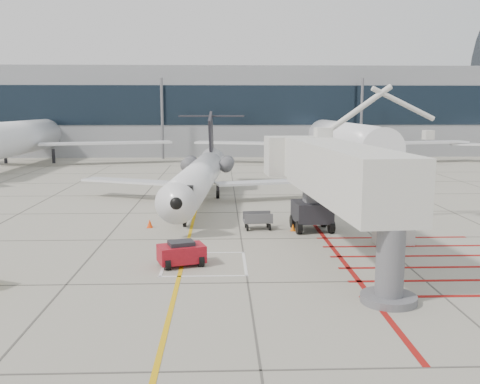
{
  "coord_description": "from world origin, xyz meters",
  "views": [
    {
      "loc": [
        -1.11,
        -26.77,
        7.72
      ],
      "look_at": [
        0.0,
        6.0,
        2.5
      ],
      "focal_mm": 40.0,
      "sensor_mm": 36.0,
      "label": 1
    }
  ],
  "objects": [
    {
      "name": "cone_side",
      "position": [
        3.34,
        5.98,
        0.23
      ],
      "size": [
        0.33,
        0.33,
        0.46
      ],
      "primitive_type": "cone",
      "color": "orange",
      "rests_on": "ground_plane"
    },
    {
      "name": "jet_bridge",
      "position": [
        5.01,
        0.03,
        3.87
      ],
      "size": [
        10.61,
        19.98,
        7.73
      ],
      "primitive_type": null,
      "rotation": [
        0.0,
        0.0,
        0.08
      ],
      "color": "silver",
      "rests_on": "ground_plane"
    },
    {
      "name": "bg_aircraft_b",
      "position": [
        -27.84,
        46.0,
        6.59
      ],
      "size": [
        39.54,
        43.93,
        13.18
      ],
      "primitive_type": null,
      "color": "silver",
      "rests_on": "ground_plane"
    },
    {
      "name": "baggage_cart",
      "position": [
        1.15,
        6.53,
        0.57
      ],
      "size": [
        1.88,
        1.26,
        1.14
      ],
      "primitive_type": null,
      "rotation": [
        0.0,
        0.0,
        0.07
      ],
      "color": "#4F5054",
      "rests_on": "ground_plane"
    },
    {
      "name": "ground_power_unit",
      "position": [
        8.64,
        2.62,
        0.83
      ],
      "size": [
        2.11,
        1.24,
        1.67
      ],
      "primitive_type": null,
      "rotation": [
        0.0,
        0.0,
        0.0
      ],
      "color": "beige",
      "rests_on": "ground_plane"
    },
    {
      "name": "cone_nose",
      "position": [
        -5.81,
        7.23,
        0.27
      ],
      "size": [
        0.39,
        0.39,
        0.54
      ],
      "primitive_type": "cone",
      "color": "#F2400C",
      "rests_on": "ground_plane"
    },
    {
      "name": "pushback_tug",
      "position": [
        -3.13,
        -1.21,
        0.65
      ],
      "size": [
        2.54,
        2.01,
        1.3
      ],
      "primitive_type": null,
      "rotation": [
        0.0,
        0.0,
        0.32
      ],
      "color": "maroon",
      "rests_on": "ground_plane"
    },
    {
      "name": "regional_jet",
      "position": [
        -3.11,
        13.74,
        3.55
      ],
      "size": [
        23.38,
        28.57,
        7.1
      ],
      "primitive_type": null,
      "rotation": [
        0.0,
        0.0,
        -0.07
      ],
      "color": "white",
      "rests_on": "ground_plane"
    },
    {
      "name": "terminal_building",
      "position": [
        10.0,
        70.0,
        7.0
      ],
      "size": [
        180.0,
        28.0,
        14.0
      ],
      "primitive_type": "cube",
      "color": "gray",
      "rests_on": "ground_plane"
    },
    {
      "name": "ground_plane",
      "position": [
        0.0,
        0.0,
        0.0
      ],
      "size": [
        260.0,
        260.0,
        0.0
      ],
      "primitive_type": "plane",
      "color": "#9D9A87",
      "rests_on": "ground"
    },
    {
      "name": "terminal_glass_band",
      "position": [
        10.0,
        55.95,
        8.0
      ],
      "size": [
        180.0,
        0.1,
        6.0
      ],
      "primitive_type": "cube",
      "color": "black",
      "rests_on": "ground_plane"
    },
    {
      "name": "bg_aircraft_c",
      "position": [
        14.52,
        46.0,
        6.47
      ],
      "size": [
        38.8,
        43.11,
        12.93
      ],
      "primitive_type": null,
      "color": "silver",
      "rests_on": "ground_plane"
    }
  ]
}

